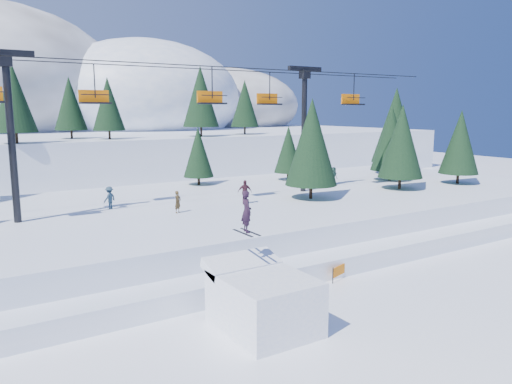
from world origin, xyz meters
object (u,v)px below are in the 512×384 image
jump_kicker (262,299)px  banner_far (380,250)px  chairlift (173,110)px  banner_near (345,268)px

jump_kicker → banner_far: jump_kicker is taller
banner_far → chairlift: bearing=127.7°
banner_near → chairlift: bearing=109.6°
chairlift → banner_far: size_ratio=16.09×
jump_kicker → chairlift: size_ratio=0.13×
banner_near → banner_far: (4.26, 1.50, 0.00)m
chairlift → banner_far: chairlift is taller
banner_near → banner_far: bearing=19.4°
banner_near → banner_far: same height
jump_kicker → banner_near: bearing=22.1°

